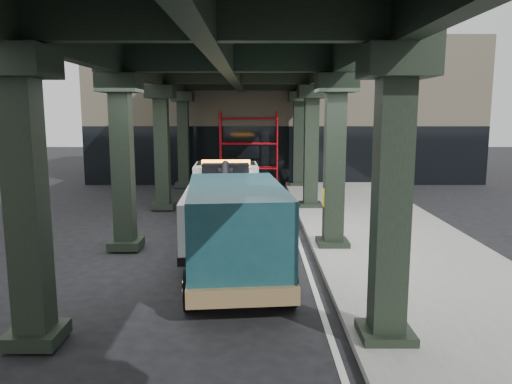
{
  "coord_description": "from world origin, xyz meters",
  "views": [
    {
      "loc": [
        0.37,
        -12.07,
        3.97
      ],
      "look_at": [
        0.38,
        2.02,
        1.7
      ],
      "focal_mm": 35.0,
      "sensor_mm": 36.0,
      "label": 1
    }
  ],
  "objects": [
    {
      "name": "ground",
      "position": [
        0.0,
        0.0,
        0.0
      ],
      "size": [
        90.0,
        90.0,
        0.0
      ],
      "primitive_type": "plane",
      "color": "black",
      "rests_on": "ground"
    },
    {
      "name": "sidewalk",
      "position": [
        4.5,
        2.0,
        0.07
      ],
      "size": [
        5.0,
        40.0,
        0.15
      ],
      "primitive_type": "cube",
      "color": "gray",
      "rests_on": "ground"
    },
    {
      "name": "lane_stripe",
      "position": [
        1.7,
        2.0,
        0.01
      ],
      "size": [
        0.12,
        38.0,
        0.01
      ],
      "primitive_type": "cube",
      "color": "silver",
      "rests_on": "ground"
    },
    {
      "name": "viaduct",
      "position": [
        -0.4,
        2.0,
        5.46
      ],
      "size": [
        7.4,
        32.0,
        6.4
      ],
      "color": "black",
      "rests_on": "ground"
    },
    {
      "name": "building",
      "position": [
        2.0,
        20.0,
        4.0
      ],
      "size": [
        22.0,
        10.0,
        8.0
      ],
      "primitive_type": "cube",
      "color": "#C6B793",
      "rests_on": "ground"
    },
    {
      "name": "scaffolding",
      "position": [
        0.0,
        14.64,
        2.11
      ],
      "size": [
        3.08,
        0.88,
        4.0
      ],
      "color": "red",
      "rests_on": "ground"
    },
    {
      "name": "tow_truck",
      "position": [
        -0.55,
        2.97,
        1.22
      ],
      "size": [
        2.56,
        7.71,
        2.49
      ],
      "rotation": [
        0.0,
        0.0,
        0.05
      ],
      "color": "black",
      "rests_on": "ground"
    },
    {
      "name": "towed_van",
      "position": [
        -0.12,
        -0.57,
        1.25
      ],
      "size": [
        2.76,
        5.91,
        2.32
      ],
      "rotation": [
        0.0,
        0.0,
        0.1
      ],
      "color": "#133F46",
      "rests_on": "ground"
    }
  ]
}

